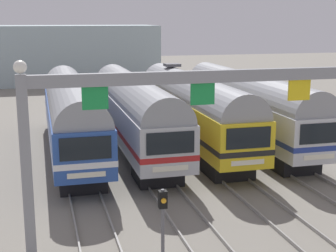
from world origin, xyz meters
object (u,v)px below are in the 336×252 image
commuter_train_silver (247,104)px  yard_signal_mast (163,213)px  commuter_train_blue (71,112)px  commuter_train_yellow (192,107)px  commuter_train_stainless (134,109)px  catenary_gantry (252,106)px

commuter_train_silver → yard_signal_mast: size_ratio=6.52×
commuter_train_blue → commuter_train_yellow: 7.75m
commuter_train_yellow → commuter_train_stainless: bearing=-179.9°
commuter_train_silver → catenary_gantry: bearing=-113.3°
commuter_train_stainless → commuter_train_silver: size_ratio=1.00×
commuter_train_silver → commuter_train_blue: bearing=180.0°
commuter_train_blue → commuter_train_silver: same height
commuter_train_yellow → catenary_gantry: size_ratio=1.07×
commuter_train_blue → commuter_train_yellow: size_ratio=1.00×
commuter_train_yellow → commuter_train_silver: 3.88m
commuter_train_silver → yard_signal_mast: (-9.69, -15.27, -0.75)m
commuter_train_yellow → catenary_gantry: 13.85m
commuter_train_stainless → commuter_train_silver: same height
commuter_train_yellow → yard_signal_mast: commuter_train_yellow is taller
commuter_train_blue → catenary_gantry: 14.89m
yard_signal_mast → catenary_gantry: bearing=24.6°
catenary_gantry → yard_signal_mast: 5.30m
commuter_train_silver → yard_signal_mast: 18.10m
commuter_train_stainless → catenary_gantry: bearing=-81.8°
commuter_train_stainless → commuter_train_silver: (7.75, 0.00, 0.00)m
commuter_train_yellow → commuter_train_silver: (3.88, -0.00, -0.00)m
catenary_gantry → commuter_train_yellow: bearing=81.8°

